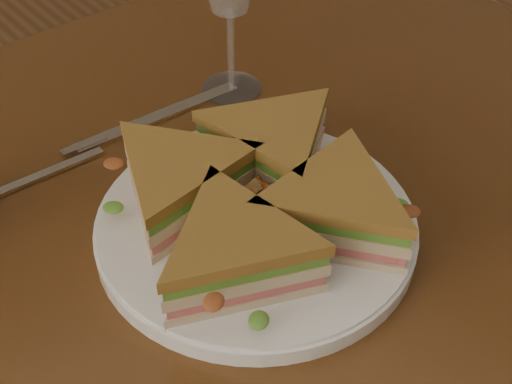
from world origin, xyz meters
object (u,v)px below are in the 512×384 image
sandwich_wedges (256,196)px  knife (147,122)px  plate (256,226)px  table (174,294)px

sandwich_wedges → knife: size_ratio=1.53×
plate → sandwich_wedges: sandwich_wedges is taller
plate → sandwich_wedges: 0.04m
plate → knife: (0.01, 0.21, -0.01)m
plate → knife: size_ratio=1.35×
table → sandwich_wedges: (0.06, -0.06, 0.14)m
table → plate: plate is taller
table → knife: knife is taller
plate → sandwich_wedges: bearing=-108.4°
table → plate: bearing=-45.5°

